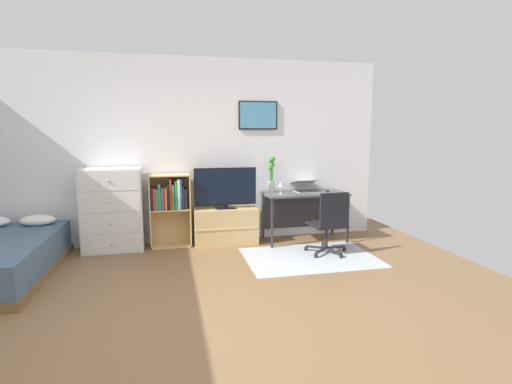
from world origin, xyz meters
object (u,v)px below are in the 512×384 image
object	(u,v)px
tv_stand	(226,226)
television	(225,188)
desk	(303,200)
wine_glass	(281,185)
bamboo_vase	(272,173)
office_chair	(330,222)
dresser	(112,210)
laptop	(306,187)
computer_mouse	(327,191)
bookshelf	(170,203)

from	to	relation	value
tv_stand	television	bearing A→B (deg)	-90.00
tv_stand	television	xyz separation A→B (m)	(0.00, -0.02, 0.57)
desk	wine_glass	size ratio (longest dim) A/B	6.77
television	wine_glass	size ratio (longest dim) A/B	5.00
wine_glass	bamboo_vase	bearing A→B (deg)	103.58
television	office_chair	world-z (taller)	television
tv_stand	wine_glass	size ratio (longest dim) A/B	5.13
office_chair	wine_glass	xyz separation A→B (m)	(-0.49, 0.67, 0.42)
dresser	tv_stand	distance (m)	1.60
office_chair	laptop	distance (m)	0.95
television	wine_glass	xyz separation A→B (m)	(0.78, -0.16, 0.04)
dresser	office_chair	xyz separation A→B (m)	(2.84, -0.83, -0.12)
office_chair	wine_glass	world-z (taller)	wine_glass
dresser	office_chair	world-z (taller)	dresser
television	computer_mouse	bearing A→B (deg)	-3.52
television	bookshelf	bearing A→B (deg)	175.22
dresser	wine_glass	xyz separation A→B (m)	(2.35, -0.17, 0.30)
bookshelf	television	world-z (taller)	television
bookshelf	tv_stand	world-z (taller)	bookshelf
tv_stand	bamboo_vase	distance (m)	1.05
dresser	bookshelf	bearing A→B (deg)	4.38
wine_glass	computer_mouse	bearing A→B (deg)	4.95
wine_glass	television	bearing A→B (deg)	168.48
dresser	wine_glass	size ratio (longest dim) A/B	6.40
dresser	television	bearing A→B (deg)	-0.27
tv_stand	desk	size ratio (longest dim) A/B	0.76
tv_stand	bamboo_vase	world-z (taller)	bamboo_vase
bookshelf	desk	size ratio (longest dim) A/B	0.85
laptop	wine_glass	distance (m)	0.52
dresser	bookshelf	world-z (taller)	dresser
bookshelf	television	bearing A→B (deg)	-4.78
desk	laptop	distance (m)	0.22
dresser	bookshelf	distance (m)	0.78
desk	computer_mouse	bearing A→B (deg)	-15.16
office_chair	laptop	bearing A→B (deg)	87.55
bookshelf	bamboo_vase	size ratio (longest dim) A/B	1.96
desk	computer_mouse	size ratio (longest dim) A/B	11.72
desk	office_chair	world-z (taller)	office_chair
laptop	bamboo_vase	world-z (taller)	bamboo_vase
laptop	desk	bearing A→B (deg)	-146.63
television	desk	bearing A→B (deg)	0.03
computer_mouse	bookshelf	bearing A→B (deg)	176.05
bookshelf	office_chair	xyz separation A→B (m)	(2.07, -0.89, -0.18)
bookshelf	wine_glass	bearing A→B (deg)	-8.16
wine_glass	desk	bearing A→B (deg)	21.78
dresser	wine_glass	world-z (taller)	dresser
laptop	wine_glass	bearing A→B (deg)	-159.19
laptop	computer_mouse	world-z (taller)	laptop
office_chair	television	bearing A→B (deg)	143.38
computer_mouse	wine_glass	xyz separation A→B (m)	(-0.75, -0.07, 0.12)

